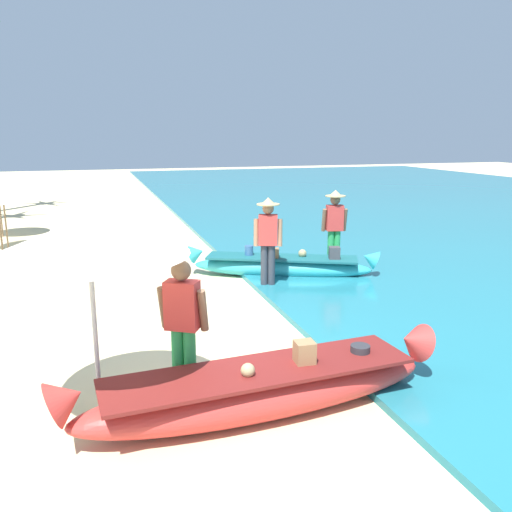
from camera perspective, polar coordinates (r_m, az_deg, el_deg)
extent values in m
plane|color=beige|center=(6.98, -8.91, -12.56)|extent=(80.00, 80.00, 0.00)
ellipsoid|color=red|center=(5.92, 0.51, -14.48)|extent=(4.06, 1.06, 0.52)
cone|color=red|center=(5.44, -19.62, -14.23)|extent=(0.46, 0.50, 0.53)
cone|color=red|center=(6.70, 16.43, -8.71)|extent=(0.46, 0.50, 0.53)
cube|color=maroon|center=(5.80, 0.52, -12.18)|extent=(3.42, 1.03, 0.04)
cylinder|color=#2D2D33|center=(6.31, 11.11, -9.81)|extent=(0.23, 0.23, 0.10)
cube|color=#9E754C|center=(5.93, 5.22, -10.31)|extent=(0.22, 0.21, 0.26)
sphere|color=tan|center=(5.63, -0.88, -12.16)|extent=(0.15, 0.15, 0.15)
ellipsoid|color=#33B2BC|center=(11.28, 2.75, -1.23)|extent=(3.68, 2.19, 0.43)
cone|color=#33B2BC|center=(11.52, -6.34, 0.35)|extent=(0.53, 0.53, 0.47)
cone|color=#33B2BC|center=(11.21, 12.13, -0.22)|extent=(0.53, 0.53, 0.47)
cube|color=#1C6267|center=(11.23, 2.76, -0.18)|extent=(3.15, 1.95, 0.04)
cube|color=#424247|center=(11.14, 8.39, 0.29)|extent=(0.28, 0.29, 0.27)
sphere|color=tan|center=(11.28, 5.00, 0.29)|extent=(0.17, 0.17, 0.17)
cube|color=#9E754C|center=(11.13, 1.95, 0.27)|extent=(0.26, 0.27, 0.22)
cylinder|color=#386699|center=(11.35, -0.76, 0.56)|extent=(0.18, 0.18, 0.22)
cylinder|color=#333842|center=(10.35, 1.67, -1.21)|extent=(0.14, 0.14, 0.89)
cylinder|color=#333842|center=(10.36, 0.89, -1.20)|extent=(0.14, 0.14, 0.89)
cube|color=#DB3D38|center=(10.20, 1.30, 2.82)|extent=(0.41, 0.33, 0.59)
cylinder|color=#9E7051|center=(10.19, 2.59, 2.51)|extent=(0.15, 0.22, 0.53)
cylinder|color=#9E7051|center=(10.19, 0.00, 2.53)|extent=(0.15, 0.22, 0.53)
sphere|color=#9E7051|center=(10.13, 1.31, 5.12)|extent=(0.22, 0.22, 0.22)
cylinder|color=tan|center=(10.12, 1.31, 5.57)|extent=(0.44, 0.44, 0.02)
cone|color=tan|center=(10.11, 1.32, 5.96)|extent=(0.26, 0.26, 0.12)
cylinder|color=green|center=(6.17, -8.32, -11.53)|extent=(0.14, 0.14, 0.89)
cylinder|color=green|center=(6.12, -7.08, -11.69)|extent=(0.14, 0.14, 0.89)
cube|color=#DB3D38|center=(5.88, -7.92, -5.23)|extent=(0.42, 0.37, 0.54)
cylinder|color=brown|center=(6.00, -9.90, -5.44)|extent=(0.17, 0.21, 0.50)
cylinder|color=brown|center=(5.84, -5.71, -5.82)|extent=(0.17, 0.21, 0.50)
sphere|color=brown|center=(5.77, -8.04, -1.54)|extent=(0.22, 0.22, 0.22)
cylinder|color=green|center=(11.85, 7.99, 0.56)|extent=(0.14, 0.14, 0.91)
cylinder|color=green|center=(11.88, 8.65, 0.57)|extent=(0.14, 0.14, 0.91)
cube|color=#DB3D38|center=(11.73, 8.44, 4.07)|extent=(0.40, 0.29, 0.56)
cylinder|color=brown|center=(11.70, 7.31, 3.84)|extent=(0.13, 0.21, 0.51)
cylinder|color=brown|center=(11.81, 9.50, 3.85)|extent=(0.13, 0.21, 0.51)
sphere|color=brown|center=(11.67, 8.50, 6.00)|extent=(0.22, 0.22, 0.22)
cylinder|color=tan|center=(11.66, 8.52, 6.39)|extent=(0.44, 0.44, 0.02)
cone|color=tan|center=(11.65, 8.53, 6.73)|extent=(0.26, 0.26, 0.12)
cylinder|color=#B7B7BC|center=(5.71, -16.92, -7.07)|extent=(0.05, 0.05, 2.18)
cone|color=silver|center=(5.47, -17.56, 2.01)|extent=(1.99, 1.99, 0.38)
cylinder|color=#333338|center=(6.15, -16.24, -16.39)|extent=(0.36, 0.36, 0.06)
cylinder|color=#8E6B47|center=(12.72, -25.72, 2.51)|extent=(0.04, 0.04, 1.90)
cylinder|color=#8E6B47|center=(15.07, -25.34, 4.01)|extent=(0.04, 0.04, 1.90)
cone|color=silver|center=(14.98, -25.64, 7.03)|extent=(1.60, 1.60, 0.32)
cylinder|color=#8E6B47|center=(17.27, -25.80, 4.97)|extent=(0.04, 0.04, 1.90)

